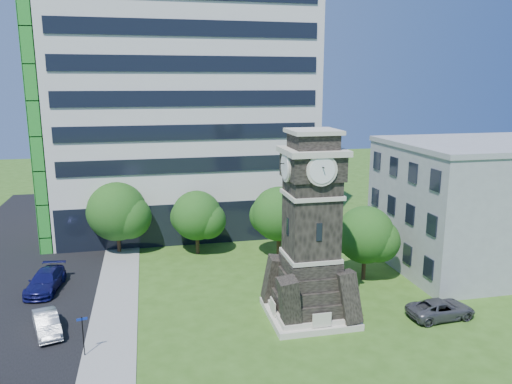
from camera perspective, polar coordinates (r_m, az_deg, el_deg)
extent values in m
plane|color=#335919|center=(31.47, 1.85, -16.06)|extent=(160.00, 160.00, 0.00)
cube|color=gray|center=(35.24, -15.86, -13.23)|extent=(3.00, 70.00, 0.06)
cube|color=beige|center=(33.85, 6.06, -13.59)|extent=(5.40, 5.40, 0.40)
cube|color=beige|center=(33.70, 6.08, -13.05)|extent=(4.80, 4.80, 0.30)
cube|color=black|center=(31.43, 6.35, -2.03)|extent=(3.00, 3.00, 6.40)
cube|color=beige|center=(32.30, 6.23, -7.19)|extent=(3.25, 3.25, 0.25)
cube|color=beige|center=(31.20, 6.40, -0.26)|extent=(3.25, 3.25, 0.25)
cube|color=black|center=(30.32, 7.23, -4.56)|extent=(0.35, 0.08, 1.10)
cube|color=black|center=(30.85, 6.48, 3.01)|extent=(3.30, 3.30, 1.60)
cube|color=beige|center=(30.72, 6.52, 4.66)|extent=(3.70, 3.70, 0.35)
cylinder|color=white|center=(29.21, 7.59, 2.45)|extent=(1.56, 0.06, 1.56)
cylinder|color=white|center=(30.33, 3.31, 2.90)|extent=(0.06, 1.56, 1.56)
cube|color=black|center=(30.65, 6.55, 5.77)|extent=(2.60, 2.60, 0.90)
cube|color=beige|center=(30.58, 6.57, 6.89)|extent=(3.00, 3.00, 0.25)
cube|color=silver|center=(52.94, -8.35, 11.21)|extent=(25.00, 15.00, 28.00)
cube|color=black|center=(47.57, -7.25, -3.55)|extent=(24.50, 0.80, 4.00)
cube|color=#9EA2A4|center=(45.10, 24.63, -1.55)|extent=(15.00, 12.00, 10.00)
cube|color=#9EA2A4|center=(44.24, 25.24, 5.01)|extent=(15.20, 12.20, 0.40)
imported|color=#A0A3A7|center=(33.93, -22.79, -13.68)|extent=(2.39, 4.04, 1.26)
imported|color=#11134E|center=(40.33, -22.93, -9.34)|extent=(2.62, 5.21, 1.45)
imported|color=#49494E|center=(35.35, 20.38, -12.42)|extent=(4.56, 2.32, 1.23)
cube|color=black|center=(33.36, 9.12, -13.81)|extent=(0.06, 0.45, 0.69)
cube|color=black|center=(33.97, 11.84, -13.43)|extent=(0.06, 0.45, 0.69)
cube|color=black|center=(33.61, 10.50, -13.47)|extent=(1.78, 0.48, 0.04)
cube|color=black|center=(33.67, 10.37, -12.89)|extent=(1.78, 0.04, 0.40)
cylinder|color=black|center=(30.39, -19.13, -15.35)|extent=(0.06, 0.06, 2.39)
cube|color=#0D2D98|center=(29.92, -19.28, -13.56)|extent=(0.57, 0.04, 0.14)
cylinder|color=#332114|center=(46.74, -15.42, -5.35)|extent=(0.32, 0.32, 2.20)
sphere|color=#28651E|center=(46.01, -15.61, -2.16)|extent=(5.24, 5.24, 5.24)
sphere|color=#28651E|center=(45.56, -14.30, -2.78)|extent=(3.93, 3.93, 3.93)
sphere|color=#28651E|center=(46.77, -16.68, -2.30)|extent=(3.67, 3.67, 3.67)
cylinder|color=#332114|center=(45.04, -6.71, -5.75)|extent=(0.33, 0.33, 2.05)
sphere|color=#21681E|center=(44.32, -6.79, -2.67)|extent=(4.39, 4.39, 4.39)
sphere|color=#21681E|center=(44.09, -5.58, -3.26)|extent=(3.30, 3.30, 3.30)
sphere|color=#21681E|center=(44.85, -7.83, -2.82)|extent=(3.08, 3.08, 3.08)
cylinder|color=#332114|center=(43.77, 2.61, -6.05)|extent=(0.38, 0.38, 2.29)
sphere|color=#215A1A|center=(42.97, 2.65, -2.50)|extent=(4.70, 4.70, 4.70)
sphere|color=#215A1A|center=(42.90, 4.02, -3.16)|extent=(3.53, 3.53, 3.53)
sphere|color=#215A1A|center=(43.39, 1.39, -2.70)|extent=(3.29, 3.29, 3.29)
cylinder|color=#332114|center=(39.96, 12.21, -8.31)|extent=(0.31, 0.31, 2.10)
sphere|color=#305F1C|center=(39.14, 12.38, -4.78)|extent=(4.42, 4.42, 4.42)
sphere|color=#305F1C|center=(39.25, 13.80, -5.43)|extent=(3.32, 3.32, 3.32)
sphere|color=#305F1C|center=(39.38, 11.01, -4.97)|extent=(3.09, 3.09, 3.09)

